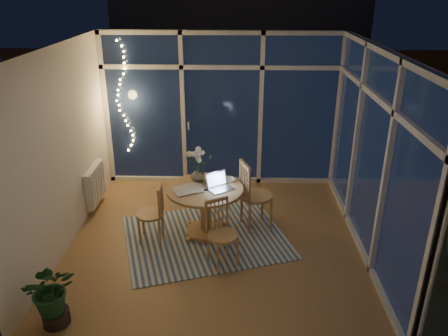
{
  "coord_description": "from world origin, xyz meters",
  "views": [
    {
      "loc": [
        0.25,
        -5.16,
        3.32
      ],
      "look_at": [
        0.09,
        0.25,
        0.98
      ],
      "focal_mm": 35.0,
      "sensor_mm": 36.0,
      "label": 1
    }
  ],
  "objects_px": {
    "chair_front": "(223,234)",
    "flower_vase": "(198,175)",
    "potted_plant": "(52,294)",
    "chair_left": "(150,213)",
    "dining_table": "(205,211)",
    "laptop": "(221,182)",
    "chair_right": "(257,194)"
  },
  "relations": [
    {
      "from": "chair_front",
      "to": "chair_right",
      "type": "bearing_deg",
      "value": 34.52
    },
    {
      "from": "flower_vase",
      "to": "laptop",
      "type": "bearing_deg",
      "value": -36.67
    },
    {
      "from": "laptop",
      "to": "chair_left",
      "type": "bearing_deg",
      "value": 154.61
    },
    {
      "from": "chair_right",
      "to": "laptop",
      "type": "distance_m",
      "value": 0.65
    },
    {
      "from": "chair_left",
      "to": "flower_vase",
      "type": "xyz_separation_m",
      "value": [
        0.62,
        0.41,
        0.4
      ]
    },
    {
      "from": "laptop",
      "to": "chair_right",
      "type": "bearing_deg",
      "value": -7.53
    },
    {
      "from": "chair_front",
      "to": "potted_plant",
      "type": "relative_size",
      "value": 1.15
    },
    {
      "from": "dining_table",
      "to": "chair_front",
      "type": "xyz_separation_m",
      "value": [
        0.27,
        -0.71,
        0.08
      ]
    },
    {
      "from": "chair_right",
      "to": "chair_front",
      "type": "bearing_deg",
      "value": 134.71
    },
    {
      "from": "chair_left",
      "to": "chair_front",
      "type": "height_order",
      "value": "chair_front"
    },
    {
      "from": "chair_left",
      "to": "chair_right",
      "type": "bearing_deg",
      "value": 105.37
    },
    {
      "from": "chair_left",
      "to": "chair_right",
      "type": "height_order",
      "value": "chair_right"
    },
    {
      "from": "dining_table",
      "to": "chair_right",
      "type": "distance_m",
      "value": 0.77
    },
    {
      "from": "laptop",
      "to": "dining_table",
      "type": "bearing_deg",
      "value": 137.35
    },
    {
      "from": "chair_right",
      "to": "chair_front",
      "type": "height_order",
      "value": "chair_right"
    },
    {
      "from": "chair_left",
      "to": "laptop",
      "type": "bearing_deg",
      "value": 98.8
    },
    {
      "from": "flower_vase",
      "to": "chair_left",
      "type": "bearing_deg",
      "value": -146.78
    },
    {
      "from": "chair_right",
      "to": "potted_plant",
      "type": "distance_m",
      "value": 2.98
    },
    {
      "from": "chair_left",
      "to": "dining_table",
      "type": "bearing_deg",
      "value": 103.78
    },
    {
      "from": "chair_left",
      "to": "potted_plant",
      "type": "height_order",
      "value": "chair_left"
    },
    {
      "from": "chair_front",
      "to": "flower_vase",
      "type": "distance_m",
      "value": 1.07
    },
    {
      "from": "dining_table",
      "to": "chair_right",
      "type": "height_order",
      "value": "chair_right"
    },
    {
      "from": "flower_vase",
      "to": "chair_right",
      "type": "bearing_deg",
      "value": 0.9
    },
    {
      "from": "flower_vase",
      "to": "potted_plant",
      "type": "distance_m",
      "value": 2.47
    },
    {
      "from": "chair_front",
      "to": "potted_plant",
      "type": "distance_m",
      "value": 2.03
    },
    {
      "from": "laptop",
      "to": "potted_plant",
      "type": "bearing_deg",
      "value": -167.83
    },
    {
      "from": "chair_left",
      "to": "chair_front",
      "type": "distance_m",
      "value": 1.13
    },
    {
      "from": "chair_right",
      "to": "chair_left",
      "type": "bearing_deg",
      "value": 86.59
    },
    {
      "from": "dining_table",
      "to": "chair_front",
      "type": "relative_size",
      "value": 1.2
    },
    {
      "from": "laptop",
      "to": "potted_plant",
      "type": "relative_size",
      "value": 0.42
    },
    {
      "from": "chair_front",
      "to": "flower_vase",
      "type": "relative_size",
      "value": 4.16
    },
    {
      "from": "dining_table",
      "to": "potted_plant",
      "type": "height_order",
      "value": "potted_plant"
    }
  ]
}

